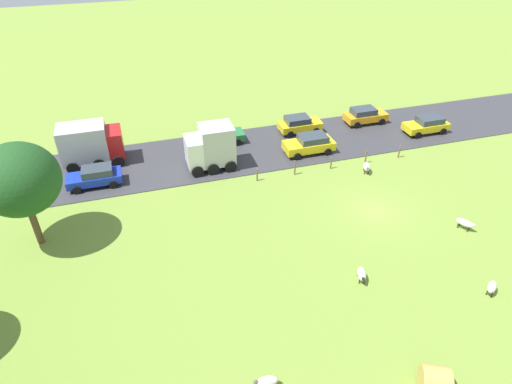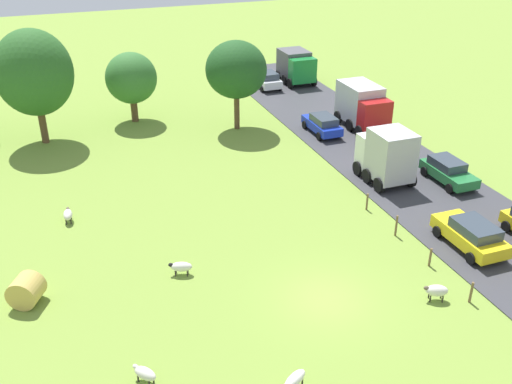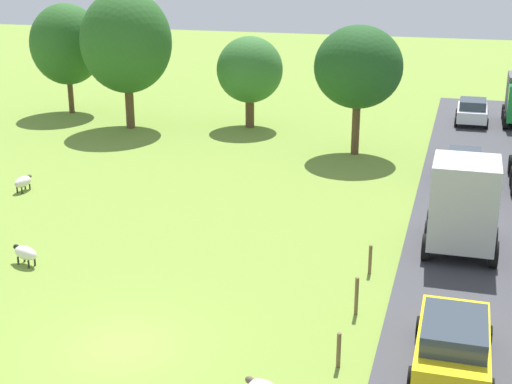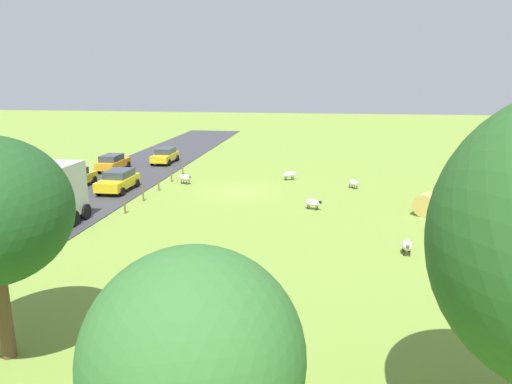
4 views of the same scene
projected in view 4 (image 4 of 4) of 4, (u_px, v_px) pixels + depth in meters
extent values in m
plane|color=olive|center=(238.00, 192.00, 35.96)|extent=(160.00, 160.00, 0.00)
cube|color=#38383D|center=(103.00, 186.00, 37.50)|extent=(8.00, 80.00, 0.06)
ellipsoid|color=silver|center=(185.00, 178.00, 38.29)|extent=(1.17, 0.91, 0.55)
ellipsoid|color=brown|center=(190.00, 177.00, 38.02)|extent=(0.31, 0.27, 0.20)
cylinder|color=#2D2823|center=(189.00, 182.00, 38.37)|extent=(0.07, 0.07, 0.34)
cylinder|color=#2D2823|center=(187.00, 183.00, 38.12)|extent=(0.07, 0.07, 0.34)
cylinder|color=#2D2823|center=(184.00, 181.00, 38.65)|extent=(0.07, 0.07, 0.34)
cylinder|color=#2D2823|center=(181.00, 182.00, 38.40)|extent=(0.07, 0.07, 0.34)
ellipsoid|color=silver|center=(353.00, 183.00, 36.83)|extent=(0.99, 1.09, 0.46)
ellipsoid|color=silver|center=(358.00, 183.00, 36.40)|extent=(0.30, 0.32, 0.20)
cylinder|color=#2D2823|center=(357.00, 187.00, 36.73)|extent=(0.07, 0.07, 0.28)
cylinder|color=#2D2823|center=(354.00, 188.00, 36.61)|extent=(0.07, 0.07, 0.28)
cylinder|color=#2D2823|center=(352.00, 186.00, 37.20)|extent=(0.07, 0.07, 0.28)
cylinder|color=#2D2823|center=(350.00, 186.00, 37.08)|extent=(0.07, 0.07, 0.28)
ellipsoid|color=white|center=(289.00, 174.00, 39.79)|extent=(1.24, 0.98, 0.46)
ellipsoid|color=silver|center=(295.00, 173.00, 39.96)|extent=(0.32, 0.29, 0.20)
cylinder|color=#2D2823|center=(292.00, 178.00, 40.10)|extent=(0.07, 0.07, 0.34)
cylinder|color=#2D2823|center=(293.00, 178.00, 39.87)|extent=(0.07, 0.07, 0.34)
cylinder|color=#2D2823|center=(285.00, 178.00, 39.86)|extent=(0.07, 0.07, 0.34)
cylinder|color=#2D2823|center=(286.00, 179.00, 39.64)|extent=(0.07, 0.07, 0.34)
ellipsoid|color=silver|center=(407.00, 245.00, 23.19)|extent=(0.58, 1.10, 0.49)
ellipsoid|color=brown|center=(408.00, 246.00, 22.69)|extent=(0.20, 0.28, 0.20)
cylinder|color=#2D2823|center=(410.00, 254.00, 22.96)|extent=(0.07, 0.07, 0.29)
cylinder|color=#2D2823|center=(404.00, 253.00, 23.02)|extent=(0.07, 0.07, 0.29)
cylinder|color=#2D2823|center=(409.00, 249.00, 23.51)|extent=(0.07, 0.07, 0.29)
cylinder|color=#2D2823|center=(403.00, 249.00, 23.57)|extent=(0.07, 0.07, 0.29)
ellipsoid|color=silver|center=(313.00, 203.00, 30.96)|extent=(1.18, 0.82, 0.49)
ellipsoid|color=black|center=(320.00, 202.00, 30.70)|extent=(0.30, 0.26, 0.20)
cylinder|color=#2D2823|center=(317.00, 208.00, 31.02)|extent=(0.07, 0.07, 0.28)
cylinder|color=#2D2823|center=(316.00, 209.00, 30.79)|extent=(0.07, 0.07, 0.28)
cylinder|color=#2D2823|center=(309.00, 207.00, 31.29)|extent=(0.07, 0.07, 0.28)
cylinder|color=#2D2823|center=(308.00, 207.00, 31.06)|extent=(0.07, 0.07, 0.28)
cylinder|color=tan|center=(426.00, 204.00, 29.66)|extent=(1.86, 1.78, 1.44)
ellipsoid|color=#336B2D|center=(194.00, 357.00, 8.50)|extent=(4.13, 4.13, 4.11)
cylinder|color=brown|center=(4.00, 311.00, 14.41)|extent=(0.43, 0.43, 3.15)
cylinder|color=brown|center=(183.00, 168.00, 42.17)|extent=(0.12, 0.12, 1.13)
cylinder|color=brown|center=(171.00, 175.00, 39.14)|extent=(0.12, 0.12, 1.11)
cylinder|color=brown|center=(158.00, 184.00, 36.11)|extent=(0.12, 0.12, 1.03)
cylinder|color=brown|center=(143.00, 193.00, 33.05)|extent=(0.12, 0.12, 1.25)
cylinder|color=brown|center=(125.00, 206.00, 30.04)|extent=(0.12, 0.12, 1.07)
cube|color=white|center=(40.00, 205.00, 25.98)|extent=(2.35, 1.20, 2.30)
cube|color=#B2B2B7|center=(58.00, 189.00, 27.71)|extent=(2.35, 2.61, 3.14)
cylinder|color=black|center=(62.00, 225.00, 26.09)|extent=(0.30, 0.96, 0.96)
cylinder|color=black|center=(23.00, 223.00, 26.42)|extent=(0.30, 0.96, 0.96)
cylinder|color=black|center=(73.00, 219.00, 27.30)|extent=(0.30, 0.96, 0.96)
cylinder|color=black|center=(36.00, 217.00, 27.63)|extent=(0.30, 0.96, 0.96)
cylinder|color=black|center=(86.00, 212.00, 28.68)|extent=(0.30, 0.96, 0.96)
cylinder|color=black|center=(50.00, 210.00, 29.01)|extent=(0.30, 0.96, 0.96)
cube|color=#237238|center=(15.00, 205.00, 29.67)|extent=(1.74, 4.13, 0.63)
cube|color=#333D47|center=(10.00, 197.00, 29.23)|extent=(1.53, 2.27, 0.56)
cylinder|color=black|center=(16.00, 203.00, 31.16)|extent=(0.22, 0.64, 0.64)
cylinder|color=black|center=(40.00, 204.00, 30.92)|extent=(0.22, 0.64, 0.64)
cylinder|color=black|center=(14.00, 216.00, 28.34)|extent=(0.22, 0.64, 0.64)
cube|color=yellow|center=(75.00, 179.00, 37.01)|extent=(1.81, 3.96, 0.66)
cube|color=#333D47|center=(73.00, 172.00, 36.58)|extent=(1.59, 2.18, 0.56)
cylinder|color=black|center=(74.00, 179.00, 38.45)|extent=(0.22, 0.64, 0.64)
cylinder|color=black|center=(94.00, 180.00, 38.20)|extent=(0.22, 0.64, 0.64)
cylinder|color=black|center=(56.00, 186.00, 35.98)|extent=(0.22, 0.64, 0.64)
cylinder|color=black|center=(78.00, 187.00, 35.73)|extent=(0.22, 0.64, 0.64)
cube|color=yellow|center=(118.00, 182.00, 35.75)|extent=(1.89, 4.32, 0.70)
cube|color=#333D47|center=(119.00, 174.00, 35.91)|extent=(1.67, 2.38, 0.56)
cylinder|color=black|center=(122.00, 192.00, 34.35)|extent=(0.22, 0.64, 0.64)
cylinder|color=black|center=(98.00, 191.00, 34.62)|extent=(0.22, 0.64, 0.64)
cylinder|color=black|center=(137.00, 183.00, 37.05)|extent=(0.22, 0.64, 0.64)
cylinder|color=black|center=(115.00, 182.00, 37.31)|extent=(0.22, 0.64, 0.64)
cube|color=orange|center=(113.00, 164.00, 43.57)|extent=(1.74, 4.09, 0.66)
cube|color=#333D47|center=(111.00, 158.00, 43.13)|extent=(1.54, 2.25, 0.56)
cylinder|color=black|center=(111.00, 164.00, 45.05)|extent=(0.22, 0.64, 0.64)
cylinder|color=black|center=(128.00, 165.00, 44.80)|extent=(0.22, 0.64, 0.64)
cylinder|color=black|center=(98.00, 170.00, 42.49)|extent=(0.22, 0.64, 0.64)
cylinder|color=black|center=(116.00, 170.00, 42.25)|extent=(0.22, 0.64, 0.64)
cube|color=yellow|center=(165.00, 157.00, 47.28)|extent=(1.74, 4.15, 0.64)
cube|color=#333D47|center=(166.00, 151.00, 47.43)|extent=(1.53, 2.28, 0.56)
cylinder|color=black|center=(169.00, 163.00, 45.94)|extent=(0.22, 0.64, 0.64)
cylinder|color=black|center=(152.00, 162.00, 46.18)|extent=(0.22, 0.64, 0.64)
cylinder|color=black|center=(177.00, 158.00, 48.53)|extent=(0.22, 0.64, 0.64)
cylinder|color=black|center=(161.00, 158.00, 48.77)|extent=(0.22, 0.64, 0.64)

